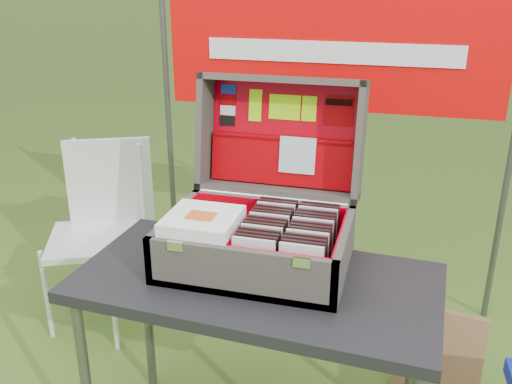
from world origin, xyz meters
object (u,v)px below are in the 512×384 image
(suitcase, at_px, (261,180))
(chair, at_px, (94,242))
(cardboard_box, at_px, (439,353))
(table, at_px, (256,369))

(suitcase, distance_m, chair, 1.19)
(suitcase, relative_size, chair, 0.67)
(cardboard_box, bearing_deg, chair, -173.43)
(table, xyz_separation_m, cardboard_box, (0.64, 0.52, -0.18))
(table, relative_size, suitcase, 1.94)
(chair, distance_m, cardboard_box, 1.63)
(table, height_order, suitcase, suitcase)
(suitcase, height_order, chair, suitcase)
(chair, bearing_deg, suitcase, -50.06)
(chair, height_order, cardboard_box, chair)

